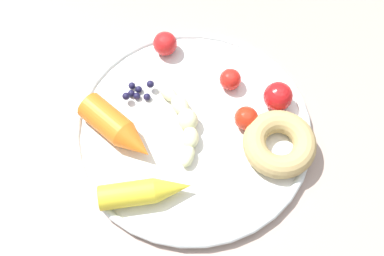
{
  "coord_description": "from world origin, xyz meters",
  "views": [
    {
      "loc": [
        -0.33,
        -0.0,
        1.4
      ],
      "look_at": [
        0.0,
        0.03,
        0.74
      ],
      "focal_mm": 46.46,
      "sensor_mm": 36.0,
      "label": 1
    }
  ],
  "objects": [
    {
      "name": "tomato_near",
      "position": [
        0.14,
        0.09,
        0.76
      ],
      "size": [
        0.04,
        0.04,
        0.04
      ],
      "primitive_type": "sphere",
      "color": "red",
      "rests_on": "plate"
    },
    {
      "name": "tomato_far",
      "position": [
        0.05,
        -0.09,
        0.77
      ],
      "size": [
        0.04,
        0.04,
        0.04
      ],
      "primitive_type": "sphere",
      "color": "red",
      "rests_on": "plate"
    },
    {
      "name": "dining_table",
      "position": [
        0.0,
        0.0,
        0.63
      ],
      "size": [
        0.92,
        0.86,
        0.73
      ],
      "color": "#A38C81",
      "rests_on": "ground_plane"
    },
    {
      "name": "tomato_extra",
      "position": [
        0.02,
        -0.05,
        0.76
      ],
      "size": [
        0.04,
        0.04,
        0.04
      ],
      "primitive_type": "sphere",
      "color": "red",
      "rests_on": "plate"
    },
    {
      "name": "banana",
      "position": [
        0.01,
        0.04,
        0.76
      ],
      "size": [
        0.14,
        0.07,
        0.03
      ],
      "color": "beige",
      "rests_on": "plate"
    },
    {
      "name": "blueberry_pile",
      "position": [
        0.05,
        0.12,
        0.75
      ],
      "size": [
        0.04,
        0.05,
        0.02
      ],
      "color": "#191638",
      "rests_on": "plate"
    },
    {
      "name": "carrot_orange",
      "position": [
        -0.02,
        0.14,
        0.76
      ],
      "size": [
        0.11,
        0.12,
        0.04
      ],
      "color": "orange",
      "rests_on": "plate"
    },
    {
      "name": "plate",
      "position": [
        0.0,
        0.03,
        0.74
      ],
      "size": [
        0.35,
        0.35,
        0.02
      ],
      "color": "silver",
      "rests_on": "dining_table"
    },
    {
      "name": "ground_plane",
      "position": [
        0.0,
        0.0,
        0.0
      ],
      "size": [
        6.0,
        6.0,
        0.0
      ],
      "primitive_type": "plane",
      "color": "#41323D"
    },
    {
      "name": "tomato_mid",
      "position": [
        0.08,
        -0.02,
        0.76
      ],
      "size": [
        0.03,
        0.03,
        0.03
      ],
      "primitive_type": "sphere",
      "color": "red",
      "rests_on": "plate"
    },
    {
      "name": "donut",
      "position": [
        -0.02,
        -0.1,
        0.76
      ],
      "size": [
        0.14,
        0.14,
        0.03
      ],
      "primitive_type": "torus",
      "rotation": [
        0.0,
        0.0,
        1.97
      ],
      "color": "tan",
      "rests_on": "plate"
    },
    {
      "name": "carrot_yellow",
      "position": [
        -0.11,
        0.08,
        0.76
      ],
      "size": [
        0.06,
        0.13,
        0.03
      ],
      "color": "yellow",
      "rests_on": "plate"
    }
  ]
}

